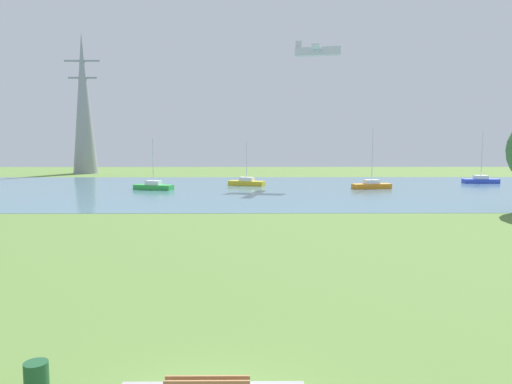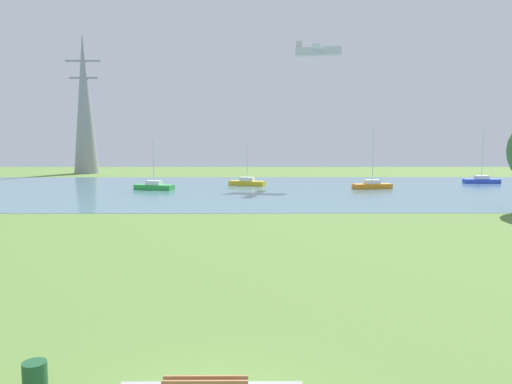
{
  "view_description": "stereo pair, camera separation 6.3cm",
  "coord_description": "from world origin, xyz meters",
  "px_view_note": "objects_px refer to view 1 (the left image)",
  "views": [
    {
      "loc": [
        0.95,
        -9.79,
        5.93
      ],
      "look_at": [
        1.17,
        18.69,
        2.95
      ],
      "focal_mm": 34.4,
      "sensor_mm": 36.0,
      "label": 1
    },
    {
      "loc": [
        1.01,
        -9.79,
        5.93
      ],
      "look_at": [
        1.17,
        18.69,
        2.95
      ],
      "focal_mm": 34.4,
      "sensor_mm": 36.0,
      "label": 2
    }
  ],
  "objects_px": {
    "electricity_pylon": "(84,104)",
    "light_aircraft": "(318,51)",
    "sailboat_yellow": "(247,182)",
    "litter_bin": "(36,379)",
    "sailboat_blue": "(481,180)",
    "sailboat_orange": "(372,185)",
    "sailboat_green": "(154,186)"
  },
  "relations": [
    {
      "from": "litter_bin",
      "to": "light_aircraft",
      "type": "height_order",
      "value": "light_aircraft"
    },
    {
      "from": "litter_bin",
      "to": "sailboat_yellow",
      "type": "distance_m",
      "value": 54.27
    },
    {
      "from": "sailboat_blue",
      "to": "sailboat_yellow",
      "type": "relative_size",
      "value": 1.27
    },
    {
      "from": "sailboat_blue",
      "to": "sailboat_yellow",
      "type": "distance_m",
      "value": 32.99
    },
    {
      "from": "sailboat_yellow",
      "to": "light_aircraft",
      "type": "relative_size",
      "value": 0.69
    },
    {
      "from": "litter_bin",
      "to": "electricity_pylon",
      "type": "relative_size",
      "value": 0.03
    },
    {
      "from": "litter_bin",
      "to": "sailboat_green",
      "type": "xyz_separation_m",
      "value": [
        -6.97,
        48.46,
        0.05
      ]
    },
    {
      "from": "electricity_pylon",
      "to": "light_aircraft",
      "type": "height_order",
      "value": "electricity_pylon"
    },
    {
      "from": "sailboat_blue",
      "to": "sailboat_green",
      "type": "height_order",
      "value": "sailboat_blue"
    },
    {
      "from": "litter_bin",
      "to": "electricity_pylon",
      "type": "bearing_deg",
      "value": 107.86
    },
    {
      "from": "litter_bin",
      "to": "sailboat_blue",
      "type": "distance_m",
      "value": 68.3
    },
    {
      "from": "sailboat_orange",
      "to": "light_aircraft",
      "type": "relative_size",
      "value": 0.88
    },
    {
      "from": "sailboat_yellow",
      "to": "sailboat_orange",
      "type": "bearing_deg",
      "value": -15.9
    },
    {
      "from": "litter_bin",
      "to": "sailboat_green",
      "type": "height_order",
      "value": "sailboat_green"
    },
    {
      "from": "sailboat_yellow",
      "to": "sailboat_green",
      "type": "height_order",
      "value": "sailboat_green"
    },
    {
      "from": "sailboat_green",
      "to": "light_aircraft",
      "type": "height_order",
      "value": "light_aircraft"
    },
    {
      "from": "sailboat_blue",
      "to": "sailboat_yellow",
      "type": "xyz_separation_m",
      "value": [
        -32.84,
        -3.22,
        -0.02
      ]
    },
    {
      "from": "litter_bin",
      "to": "sailboat_orange",
      "type": "height_order",
      "value": "sailboat_orange"
    },
    {
      "from": "sailboat_yellow",
      "to": "light_aircraft",
      "type": "height_order",
      "value": "light_aircraft"
    },
    {
      "from": "sailboat_orange",
      "to": "electricity_pylon",
      "type": "relative_size",
      "value": 0.29
    },
    {
      "from": "sailboat_blue",
      "to": "sailboat_orange",
      "type": "height_order",
      "value": "sailboat_orange"
    },
    {
      "from": "electricity_pylon",
      "to": "light_aircraft",
      "type": "relative_size",
      "value": 3.0
    },
    {
      "from": "sailboat_blue",
      "to": "sailboat_yellow",
      "type": "bearing_deg",
      "value": -174.4
    },
    {
      "from": "litter_bin",
      "to": "sailboat_yellow",
      "type": "xyz_separation_m",
      "value": [
        4.3,
        54.1,
        0.05
      ]
    },
    {
      "from": "litter_bin",
      "to": "light_aircraft",
      "type": "distance_m",
      "value": 63.24
    },
    {
      "from": "sailboat_yellow",
      "to": "light_aircraft",
      "type": "bearing_deg",
      "value": 25.99
    },
    {
      "from": "litter_bin",
      "to": "light_aircraft",
      "type": "xyz_separation_m",
      "value": [
        14.21,
        58.93,
        17.99
      ]
    },
    {
      "from": "sailboat_orange",
      "to": "light_aircraft",
      "type": "xyz_separation_m",
      "value": [
        -5.71,
        9.28,
        17.92
      ]
    },
    {
      "from": "sailboat_yellow",
      "to": "sailboat_orange",
      "type": "distance_m",
      "value": 16.24
    },
    {
      "from": "sailboat_yellow",
      "to": "electricity_pylon",
      "type": "relative_size",
      "value": 0.23
    },
    {
      "from": "sailboat_yellow",
      "to": "litter_bin",
      "type": "bearing_deg",
      "value": -94.54
    },
    {
      "from": "sailboat_orange",
      "to": "sailboat_green",
      "type": "height_order",
      "value": "sailboat_orange"
    }
  ]
}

